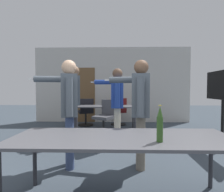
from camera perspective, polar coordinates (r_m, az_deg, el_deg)
The scene contains 12 objects.
back_wall at distance 6.62m, azimuth -0.22°, elevation 3.56°, with size 5.82×0.12×2.81m.
conference_table_near at distance 1.93m, azimuth 3.49°, elevation -14.67°, with size 2.36×0.81×0.73m.
conference_table_far at distance 5.34m, azimuth -3.09°, elevation -3.94°, with size 2.03×0.70×0.73m.
tv_screen at distance 4.25m, azimuth 32.55°, elevation -0.70°, with size 0.44×1.23×1.64m.
person_right_polo at distance 2.84m, azimuth -14.07°, elevation -2.16°, with size 0.88×0.61×1.70m.
person_near_casual at distance 3.96m, azimuth 1.55°, elevation -0.91°, with size 0.78×0.71×1.71m.
person_left_plaid at distance 4.25m, azimuth -12.36°, elevation 0.13°, with size 0.90×0.62×1.79m.
person_far_watching at distance 2.79m, azimuth 9.15°, elevation -2.37°, with size 0.76×0.77×1.70m.
office_chair_far_right at distance 6.05m, azimuth 2.25°, elevation -5.37°, with size 0.56×0.61×0.94m.
office_chair_mid_tucked at distance 6.01m, azimuth -8.48°, elevation -5.51°, with size 0.60×0.64×0.93m.
office_chair_side_rolled at distance 4.80m, azimuth -2.27°, elevation -7.28°, with size 0.65×0.67×0.95m.
beer_bottle at distance 1.75m, azimuth 15.36°, elevation -8.98°, with size 0.06×0.06×0.35m.
Camera 1 is at (0.17, -1.50, 1.24)m, focal length 28.00 mm.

